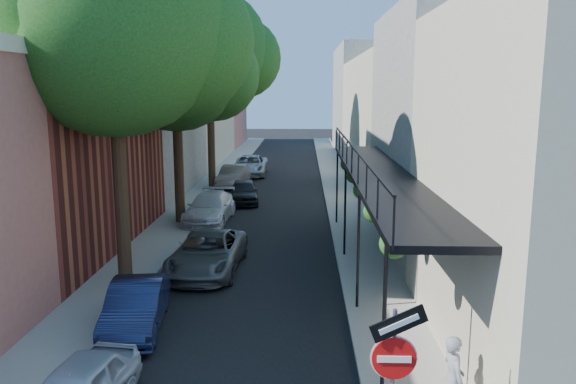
# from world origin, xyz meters

# --- Properties ---
(road_surface) EXTENTS (6.00, 64.00, 0.01)m
(road_surface) POSITION_xyz_m (0.00, 30.00, 0.01)
(road_surface) COLOR black
(road_surface) RESTS_ON ground
(sidewalk_left) EXTENTS (2.00, 64.00, 0.12)m
(sidewalk_left) POSITION_xyz_m (-4.00, 30.00, 0.06)
(sidewalk_left) COLOR gray
(sidewalk_left) RESTS_ON ground
(sidewalk_right) EXTENTS (2.00, 64.00, 0.12)m
(sidewalk_right) POSITION_xyz_m (4.00, 30.00, 0.06)
(sidewalk_right) COLOR gray
(sidewalk_right) RESTS_ON ground
(buildings_left) EXTENTS (10.10, 59.10, 12.00)m
(buildings_left) POSITION_xyz_m (-9.30, 28.76, 4.94)
(buildings_left) COLOR #B46E5C
(buildings_left) RESTS_ON ground
(buildings_right) EXTENTS (9.80, 55.00, 10.00)m
(buildings_right) POSITION_xyz_m (8.99, 29.49, 4.42)
(buildings_right) COLOR #B9B198
(buildings_right) RESTS_ON ground
(sign_post) EXTENTS (0.89, 0.17, 2.99)m
(sign_post) POSITION_xyz_m (3.16, 0.97, 2.04)
(sign_post) COLOR #595B60
(sign_post) RESTS_ON ground
(oak_near) EXTENTS (7.48, 6.80, 11.42)m
(oak_near) POSITION_xyz_m (-3.37, 10.26, 7.88)
(oak_near) COLOR black
(oak_near) RESTS_ON ground
(oak_mid) EXTENTS (6.60, 6.00, 10.20)m
(oak_mid) POSITION_xyz_m (-3.42, 18.23, 7.06)
(oak_mid) COLOR black
(oak_mid) RESTS_ON ground
(oak_far) EXTENTS (7.70, 7.00, 11.90)m
(oak_far) POSITION_xyz_m (-3.35, 27.27, 8.26)
(oak_far) COLOR black
(oak_far) RESTS_ON ground
(parked_car_b) EXTENTS (1.75, 3.86, 1.23)m
(parked_car_b) POSITION_xyz_m (-2.45, 6.62, 0.61)
(parked_car_b) COLOR #131B3D
(parked_car_b) RESTS_ON ground
(parked_car_c) EXTENTS (2.35, 4.75, 1.30)m
(parked_car_c) POSITION_xyz_m (-1.40, 11.29, 0.65)
(parked_car_c) COLOR #4E5155
(parked_car_c) RESTS_ON ground
(parked_car_d) EXTENTS (2.06, 4.64, 1.32)m
(parked_car_d) POSITION_xyz_m (-2.52, 18.41, 0.66)
(parked_car_d) COLOR white
(parked_car_d) RESTS_ON ground
(parked_car_e) EXTENTS (1.86, 3.82, 1.25)m
(parked_car_e) POSITION_xyz_m (-1.40, 22.83, 0.63)
(parked_car_e) COLOR black
(parked_car_e) RESTS_ON ground
(parked_car_f) EXTENTS (1.79, 4.22, 1.35)m
(parked_car_f) POSITION_xyz_m (-2.60, 27.77, 0.68)
(parked_car_f) COLOR slate
(parked_car_f) RESTS_ON ground
(parked_car_g) EXTENTS (2.36, 5.07, 1.41)m
(parked_car_g) POSITION_xyz_m (-2.02, 32.66, 0.70)
(parked_car_g) COLOR #97A0AB
(parked_car_g) RESTS_ON ground
(pedestrian) EXTENTS (0.49, 0.66, 1.65)m
(pedestrian) POSITION_xyz_m (4.50, 2.57, 0.95)
(pedestrian) COLOR gray
(pedestrian) RESTS_ON sidewalk_right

